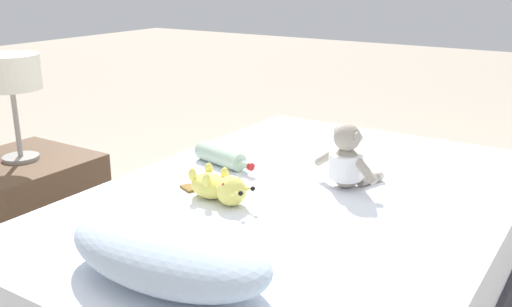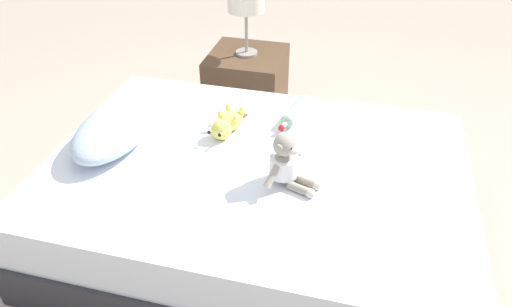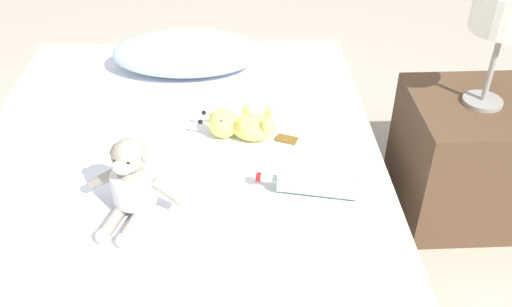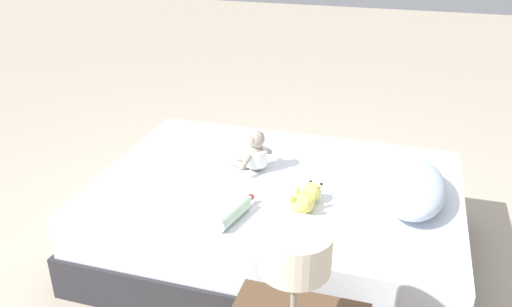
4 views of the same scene
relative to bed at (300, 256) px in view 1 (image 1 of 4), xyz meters
name	(u,v)px [view 1 (image 1 of 4)]	position (x,y,z in m)	size (l,w,h in m)	color
bed	(300,256)	(0.00, 0.00, 0.00)	(1.35, 1.93, 0.46)	#2D2D33
pillow	(167,250)	(0.01, 0.68, 0.31)	(0.60, 0.33, 0.16)	silver
plush_monkey	(348,161)	(-0.10, -0.15, 0.33)	(0.28, 0.24, 0.24)	#9E9384
plush_yellow_creature	(219,187)	(0.21, 0.20, 0.28)	(0.33, 0.14, 0.10)	#EAE066
glass_bottle	(221,157)	(0.42, -0.10, 0.27)	(0.30, 0.12, 0.07)	#B2D1B7
nightstand	(29,217)	(1.08, 0.33, 0.02)	(0.48, 0.48, 0.49)	brown
bedside_lamp	(10,77)	(1.08, 0.33, 0.59)	(0.22, 0.22, 0.41)	gray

